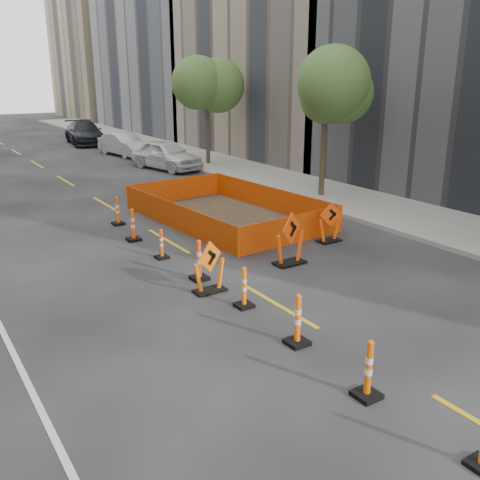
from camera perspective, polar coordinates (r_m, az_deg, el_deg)
ground_plane at (r=10.44m, az=17.65°, el=-14.27°), size 140.00×140.00×0.00m
sidewalk_right at (r=24.31m, az=9.69°, el=4.80°), size 4.00×90.00×0.15m
bld_right_c at (r=37.92m, az=7.02°, el=19.98°), size 12.00×16.00×14.00m
bld_right_d at (r=51.79m, az=-5.50°, el=22.70°), size 12.00×18.00×20.00m
bld_right_e at (r=68.44m, az=-13.08°, el=19.42°), size 12.00×14.00×16.00m
tree_r_b at (r=23.34m, az=9.14°, el=15.35°), size 2.80×2.80×5.95m
tree_r_c at (r=31.50m, az=-3.55°, el=16.07°), size 2.80×2.80×5.95m
channelizer_2 at (r=9.56m, az=13.55°, el=-13.23°), size 0.43×0.43×1.09m
channelizer_3 at (r=11.01m, az=6.19°, el=-8.42°), size 0.44×0.44×1.12m
channelizer_4 at (r=12.62m, az=0.45°, el=-5.05°), size 0.40×0.40×1.01m
channelizer_5 at (r=14.27m, az=-4.39°, el=-2.12°), size 0.44×0.44×1.12m
channelizer_6 at (r=16.05m, az=-8.38°, el=-0.39°), size 0.36×0.36×0.92m
channelizer_7 at (r=17.88m, az=-11.36°, el=1.62°), size 0.43×0.43×1.09m
channelizer_8 at (r=19.89m, az=-12.95°, el=3.07°), size 0.41×0.41×1.05m
chevron_sign_left at (r=13.42m, az=-3.28°, el=-2.85°), size 1.04×0.82×1.37m
chevron_sign_center at (r=15.37m, az=5.37°, el=0.16°), size 1.19×0.95×1.56m
chevron_sign_right at (r=17.61m, az=9.56°, el=1.89°), size 0.97×0.69×1.33m
safety_fence at (r=20.15m, az=-1.53°, el=3.56°), size 4.94×7.85×0.95m
parked_car_near at (r=30.90m, az=-7.87°, el=9.00°), size 2.93×5.09×1.63m
parked_car_mid at (r=36.51m, az=-12.27°, el=9.94°), size 2.21×4.59×1.45m
parked_car_far at (r=43.08m, az=-16.23°, el=10.91°), size 3.00×5.98×1.67m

